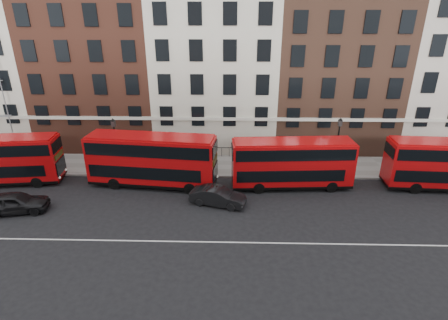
{
  "coord_description": "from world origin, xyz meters",
  "views": [
    {
      "loc": [
        1.94,
        -21.28,
        14.16
      ],
      "look_at": [
        1.25,
        5.0,
        3.0
      ],
      "focal_mm": 28.0,
      "sensor_mm": 36.0,
      "label": 1
    }
  ],
  "objects_px": {
    "bus_c": "(292,163)",
    "car_rear": "(15,203)",
    "car_front": "(218,196)",
    "bus_b": "(152,159)"
  },
  "relations": [
    {
      "from": "bus_c",
      "to": "car_front",
      "type": "xyz_separation_m",
      "value": [
        -6.18,
        -3.22,
        -1.59
      ]
    },
    {
      "from": "bus_b",
      "to": "car_rear",
      "type": "bearing_deg",
      "value": -147.07
    },
    {
      "from": "car_rear",
      "to": "bus_b",
      "type": "bearing_deg",
      "value": -74.36
    },
    {
      "from": "car_front",
      "to": "bus_c",
      "type": "bearing_deg",
      "value": -47.55
    },
    {
      "from": "bus_c",
      "to": "car_rear",
      "type": "relative_size",
      "value": 2.18
    },
    {
      "from": "car_rear",
      "to": "car_front",
      "type": "xyz_separation_m",
      "value": [
        15.38,
        1.54,
        -0.09
      ]
    },
    {
      "from": "car_rear",
      "to": "car_front",
      "type": "distance_m",
      "value": 15.45
    },
    {
      "from": "bus_b",
      "to": "car_rear",
      "type": "height_order",
      "value": "bus_b"
    },
    {
      "from": "bus_b",
      "to": "car_front",
      "type": "distance_m",
      "value": 6.9
    },
    {
      "from": "car_front",
      "to": "car_rear",
      "type": "bearing_deg",
      "value": 110.64
    }
  ]
}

